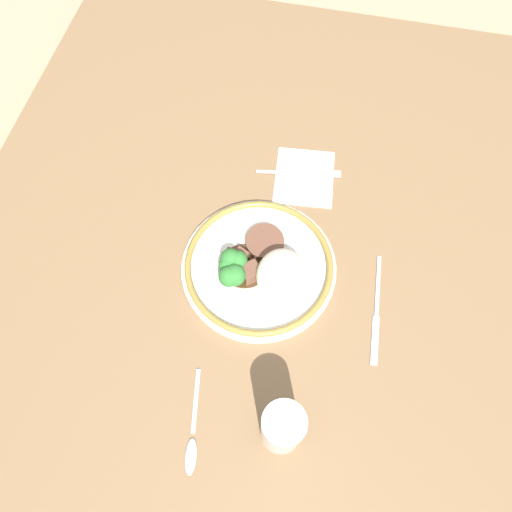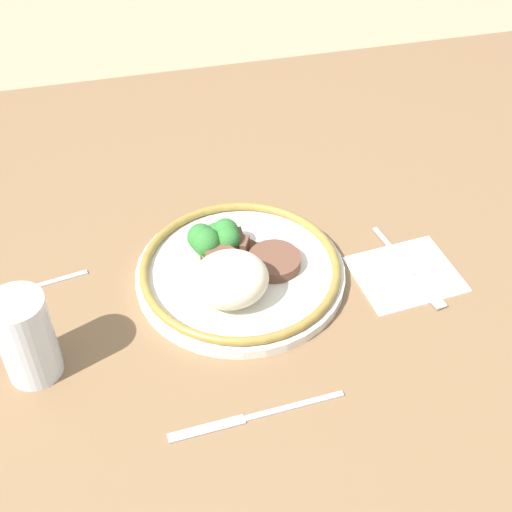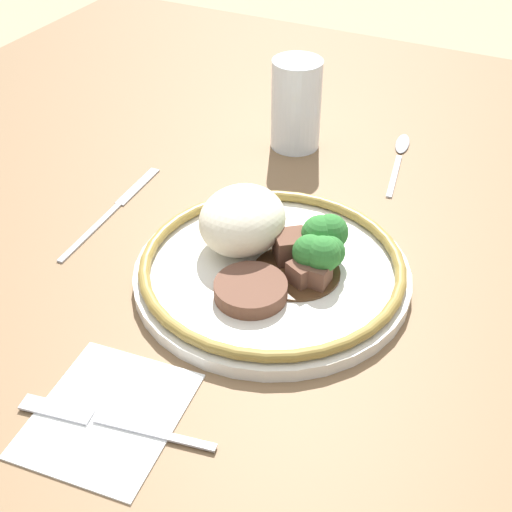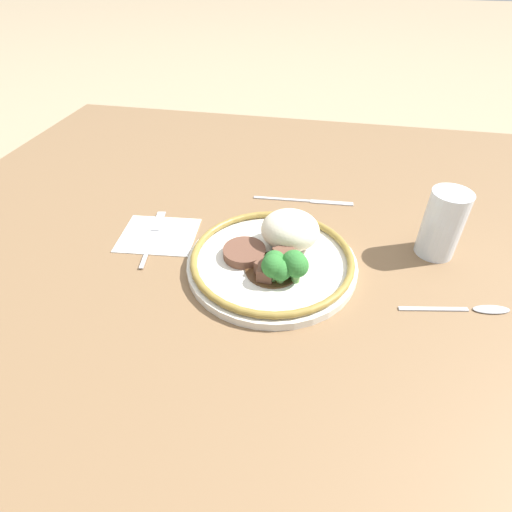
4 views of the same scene
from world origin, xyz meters
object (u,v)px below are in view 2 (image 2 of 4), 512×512
object	(u,v)px
knife	(249,417)
spoon	(1,296)
fork	(413,274)
plate	(237,269)
juice_glass	(27,340)

from	to	relation	value
knife	spoon	xyz separation A→B (m)	(0.28, -0.26, 0.00)
knife	spoon	bearing A→B (deg)	-46.81
knife	fork	bearing A→B (deg)	-151.21
knife	plate	bearing A→B (deg)	-102.35
juice_glass	fork	world-z (taller)	juice_glass
juice_glass	knife	distance (m)	0.27
juice_glass	spoon	distance (m)	0.15
plate	spoon	size ratio (longest dim) A/B	1.72
plate	knife	world-z (taller)	plate
knife	spoon	size ratio (longest dim) A/B	1.25
plate	knife	xyz separation A→B (m)	(0.03, 0.22, -0.02)
juice_glass	spoon	world-z (taller)	juice_glass
fork	knife	size ratio (longest dim) A/B	0.84
juice_glass	fork	distance (m)	0.51
spoon	juice_glass	bearing A→B (deg)	97.93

